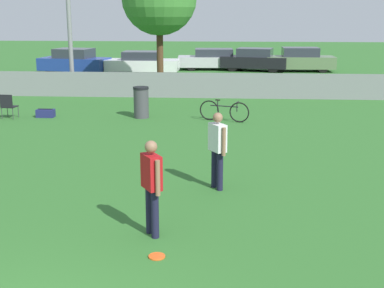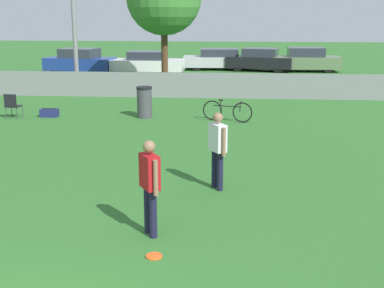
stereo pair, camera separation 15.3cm
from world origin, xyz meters
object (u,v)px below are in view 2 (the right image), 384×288
at_px(frisbee_disc, 154,256).
at_px(parked_car_olive, 305,60).
at_px(player_receiver_white, 218,145).
at_px(parked_car_silver, 219,59).
at_px(trash_bin, 144,102).
at_px(parked_car_dark, 260,60).
at_px(folding_chair_sideline, 12,104).
at_px(parked_car_blue, 80,61).
at_px(gear_bag_sideline, 49,113).
at_px(player_defender_red, 150,181).
at_px(bicycle_sideline, 227,111).
at_px(parked_car_white, 148,63).

distance_m(frisbee_disc, parked_car_olive, 26.73).
height_order(player_receiver_white, parked_car_silver, player_receiver_white).
relative_size(trash_bin, parked_car_dark, 0.26).
relative_size(folding_chair_sideline, parked_car_olive, 0.21).
height_order(folding_chair_sideline, parked_car_silver, parked_car_silver).
bearing_deg(parked_car_silver, parked_car_blue, -166.12).
bearing_deg(parked_car_blue, parked_car_dark, 21.34).
height_order(folding_chair_sideline, gear_bag_sideline, folding_chair_sideline).
bearing_deg(player_receiver_white, parked_car_dark, 143.19).
relative_size(player_defender_red, parked_car_blue, 0.38).
xyz_separation_m(bicycle_sideline, parked_car_blue, (-9.17, 13.73, 0.34)).
xyz_separation_m(folding_chair_sideline, parked_car_olive, (12.13, 15.69, 0.22)).
bearing_deg(folding_chair_sideline, parked_car_dark, -115.87).
bearing_deg(parked_car_olive, player_receiver_white, -102.39).
height_order(folding_chair_sideline, parked_car_blue, parked_car_blue).
height_order(frisbee_disc, bicycle_sideline, bicycle_sideline).
xyz_separation_m(gear_bag_sideline, parked_car_dark, (8.13, 15.42, 0.55)).
bearing_deg(parked_car_blue, parked_car_olive, 18.96).
bearing_deg(gear_bag_sideline, frisbee_disc, -63.23).
relative_size(bicycle_sideline, gear_bag_sideline, 2.76).
height_order(player_receiver_white, frisbee_disc, player_receiver_white).
xyz_separation_m(folding_chair_sideline, parked_car_silver, (6.76, 16.36, 0.16)).
height_order(trash_bin, parked_car_white, parked_car_white).
xyz_separation_m(player_defender_red, gear_bag_sideline, (-5.27, 9.98, -0.83)).
relative_size(folding_chair_sideline, parked_car_blue, 0.20).
xyz_separation_m(folding_chair_sideline, parked_car_dark, (9.33, 15.77, 0.20)).
xyz_separation_m(trash_bin, parked_car_white, (-2.09, 13.36, 0.09)).
distance_m(trash_bin, parked_car_white, 13.52).
relative_size(parked_car_blue, parked_car_white, 1.00).
bearing_deg(parked_car_dark, parked_car_white, -152.43).
xyz_separation_m(parked_car_blue, parked_car_white, (4.13, 0.06, -0.06)).
bearing_deg(folding_chair_sideline, parked_car_olive, -122.95).
height_order(player_defender_red, parked_car_white, player_defender_red).
xyz_separation_m(trash_bin, parked_car_dark, (4.69, 15.28, 0.13)).
xyz_separation_m(parked_car_silver, parked_car_dark, (2.57, -0.60, 0.04)).
bearing_deg(parked_car_silver, gear_bag_sideline, -112.48).
bearing_deg(parked_car_white, bicycle_sideline, -69.42).
bearing_deg(folding_chair_sideline, parked_car_white, -95.71).
bearing_deg(gear_bag_sideline, player_receiver_white, -49.74).
bearing_deg(folding_chair_sideline, frisbee_disc, 127.20).
height_order(parked_car_blue, parked_car_dark, parked_car_blue).
xyz_separation_m(player_receiver_white, bicycle_sideline, (0.08, 7.16, -0.61)).
bearing_deg(player_defender_red, parked_car_silver, 147.70).
height_order(player_defender_red, parked_car_dark, player_defender_red).
distance_m(gear_bag_sideline, parked_car_white, 13.57).
relative_size(player_defender_red, trash_bin, 1.51).
distance_m(player_defender_red, trash_bin, 10.29).
bearing_deg(gear_bag_sideline, parked_car_olive, 54.54).
distance_m(parked_car_blue, parked_car_white, 4.13).
bearing_deg(parked_car_dark, trash_bin, -95.33).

